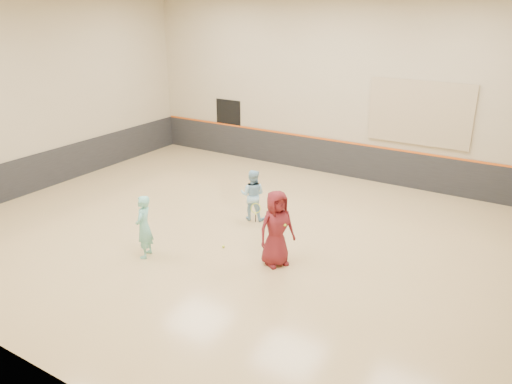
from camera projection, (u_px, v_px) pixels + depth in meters
The scene contains 14 objects.
room at pixel (240, 207), 12.80m from camera, with size 15.04×12.04×6.22m.
wainscot_back at pixel (333, 157), 17.62m from camera, with size 14.90×0.04×1.20m, color #232326.
wainscot_left at pixel (53, 168), 16.55m from camera, with size 0.04×11.90×1.20m, color #232326.
accent_stripe at pixel (334, 140), 17.39m from camera, with size 14.90×0.03×0.06m, color #D85914.
acoustic_panel at pixel (420, 113), 15.55m from camera, with size 3.20×0.08×2.00m, color tan.
doorway at pixel (229, 128), 19.66m from camera, with size 1.10×0.05×2.20m, color black.
girl at pixel (144, 227), 11.78m from camera, with size 0.57×0.37×1.55m, color #74CABC.
instructor at pixel (253, 195), 13.85m from camera, with size 0.71×0.55×1.46m, color #98CEEB.
young_man at pixel (277, 228), 11.39m from camera, with size 0.89×0.58×1.82m, color maroon.
held_racket at pixel (256, 208), 13.58m from camera, with size 0.28×0.28×0.59m, color #D1E331, non-canonical shape.
spare_racket at pixel (275, 200), 15.41m from camera, with size 0.66×0.66×0.03m, color #AFE031, non-canonical shape.
ball_under_racket at pixel (223, 247), 12.45m from camera, with size 0.07×0.07×0.07m, color #D2EB36.
ball_in_hand at pixel (285, 225), 11.16m from camera, with size 0.07×0.07×0.07m, color #CAE735.
ball_beside_spare at pixel (253, 197), 15.58m from camera, with size 0.07×0.07×0.07m, color yellow.
Camera 1 is at (6.56, -9.83, 5.76)m, focal length 35.00 mm.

